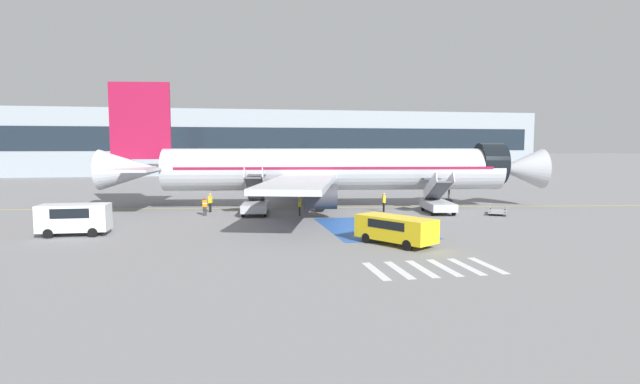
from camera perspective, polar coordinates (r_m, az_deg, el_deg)
ground_plane at (r=49.57m, az=0.80°, el=-1.79°), size 600.00×600.00×0.00m
apron_leadline_yellow at (r=49.69m, az=1.62°, el=-1.77°), size 76.41×11.04×0.01m
apron_stand_patch_blue at (r=37.75m, az=5.84°, el=-4.06°), size 6.79×10.95×0.01m
apron_walkway_bar_0 at (r=24.95m, az=6.40°, el=-8.96°), size 0.44×3.60×0.01m
apron_walkway_bar_1 at (r=25.33m, az=9.02°, el=-8.78°), size 0.44×3.60×0.01m
apron_walkway_bar_2 at (r=25.76m, az=11.55°, el=-8.58°), size 0.44×3.60×0.01m
apron_walkway_bar_3 at (r=26.24m, az=14.00°, el=-8.38°), size 0.44×3.60×0.01m
apron_walkway_bar_4 at (r=26.76m, az=16.35°, el=-8.16°), size 0.44×3.60×0.01m
apron_walkway_bar_5 at (r=27.33m, az=18.60°, el=-7.95°), size 0.44×3.60×0.01m
airliner at (r=49.31m, az=0.83°, el=2.61°), size 43.92×36.49×12.19m
boarding_stairs_forward at (r=46.75m, az=13.31°, el=-1.16°), size 2.85×5.45×3.90m
boarding_stairs_aft at (r=44.96m, az=-7.40°, el=-1.25°), size 2.85×5.45×4.30m
fuel_tanker at (r=70.64m, az=-9.22°, el=1.70°), size 9.24×3.10×3.47m
service_van_0 at (r=38.09m, az=-26.27°, el=-2.56°), size 4.57×2.11×2.15m
service_van_1 at (r=31.34m, az=8.63°, el=-4.04°), size 4.39×5.36×1.76m
baggage_cart at (r=47.33m, az=19.62°, el=-2.13°), size 2.64×3.00×0.87m
ground_crew_0 at (r=44.94m, az=-13.04°, el=-1.49°), size 0.47×0.31×1.61m
ground_crew_1 at (r=46.57m, az=7.31°, el=-1.01°), size 0.24×0.44×1.79m
ground_crew_2 at (r=47.20m, az=-12.44°, el=-1.04°), size 0.40×0.49×1.75m
ground_crew_3 at (r=43.71m, az=-2.34°, el=-1.47°), size 0.26×0.44×1.70m
terminal_building at (r=110.83m, az=-6.29°, el=5.65°), size 123.58×12.10×13.63m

